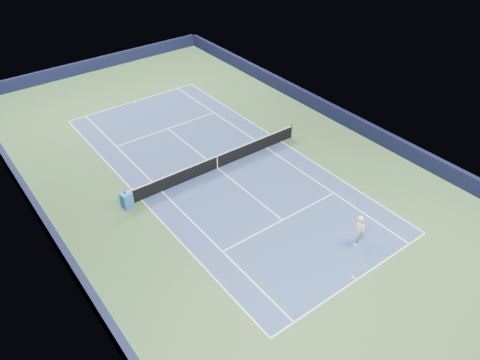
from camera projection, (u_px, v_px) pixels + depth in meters
ground at (217, 168)px, 30.37m from camera, size 40.00×40.00×0.00m
wall_far at (94, 65)px, 42.80m from camera, size 22.00×0.35×1.10m
wall_right at (335, 113)px, 35.29m from camera, size 0.35×40.00×1.10m
wall_left at (50, 230)px, 24.80m from camera, size 0.35×40.00×1.10m
court_surface at (217, 168)px, 30.37m from camera, size 10.97×23.77×0.01m
baseline_far at (134, 101)px, 38.01m from camera, size 10.97×0.08×0.00m
baseline_near at (357, 280)px, 22.72m from camera, size 10.97×0.08×0.00m
sideline_doubles_right at (281, 141)px, 33.02m from camera, size 0.08×23.77×0.00m
sideline_doubles_left at (141, 200)px, 27.71m from camera, size 0.08×23.77×0.00m
sideline_singles_right at (266, 148)px, 32.36m from camera, size 0.08×23.77×0.00m
sideline_singles_left at (162, 191)px, 28.37m from camera, size 0.08×23.77×0.00m
service_line_far at (168, 129)px, 34.48m from camera, size 8.23×0.08×0.00m
service_line_near at (282, 220)px, 26.25m from camera, size 8.23×0.08×0.00m
center_service_line at (217, 168)px, 30.37m from camera, size 0.08×12.80×0.00m
center_mark_far at (135, 102)px, 37.92m from camera, size 0.08×0.30×0.00m
center_mark_near at (354, 278)px, 22.81m from camera, size 0.08×0.30×0.00m
tennis_net at (217, 162)px, 30.07m from camera, size 12.90×0.10×1.07m
sponsor_cube at (127, 200)px, 26.93m from camera, size 0.68×0.63×0.97m
tennis_player at (360, 230)px, 24.22m from camera, size 0.83×1.27×2.27m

